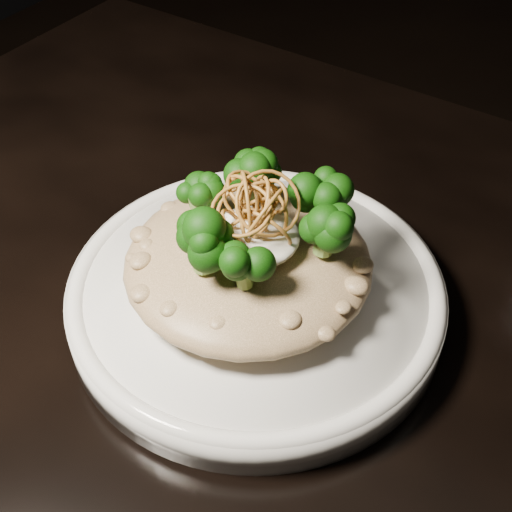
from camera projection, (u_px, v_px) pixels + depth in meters
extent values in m
cube|color=black|center=(332.00, 432.00, 0.48)|extent=(1.10, 0.80, 0.04)
cylinder|color=black|center=(152.00, 266.00, 1.13)|extent=(0.05, 0.05, 0.71)
cylinder|color=white|center=(256.00, 297.00, 0.52)|extent=(0.27, 0.27, 0.03)
ellipsoid|color=brown|center=(248.00, 262.00, 0.50)|extent=(0.17, 0.17, 0.04)
ellipsoid|color=white|center=(254.00, 237.00, 0.48)|extent=(0.06, 0.06, 0.02)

